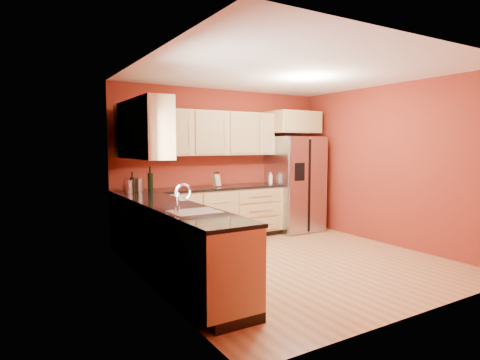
# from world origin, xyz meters

# --- Properties ---
(floor) EXTENTS (4.00, 4.00, 0.00)m
(floor) POSITION_xyz_m (0.00, 0.00, 0.00)
(floor) COLOR #A3753F
(floor) RESTS_ON ground
(ceiling) EXTENTS (4.00, 4.00, 0.00)m
(ceiling) POSITION_xyz_m (0.00, 0.00, 2.60)
(ceiling) COLOR white
(ceiling) RESTS_ON wall_back
(wall_back) EXTENTS (4.00, 0.04, 2.60)m
(wall_back) POSITION_xyz_m (0.00, 2.00, 1.30)
(wall_back) COLOR maroon
(wall_back) RESTS_ON floor
(wall_front) EXTENTS (4.00, 0.04, 2.60)m
(wall_front) POSITION_xyz_m (0.00, -2.00, 1.30)
(wall_front) COLOR maroon
(wall_front) RESTS_ON floor
(wall_left) EXTENTS (0.04, 4.00, 2.60)m
(wall_left) POSITION_xyz_m (-2.00, 0.00, 1.30)
(wall_left) COLOR maroon
(wall_left) RESTS_ON floor
(wall_right) EXTENTS (0.04, 4.00, 2.60)m
(wall_right) POSITION_xyz_m (2.00, 0.00, 1.30)
(wall_right) COLOR maroon
(wall_right) RESTS_ON floor
(base_cabinets_back) EXTENTS (2.90, 0.60, 0.88)m
(base_cabinets_back) POSITION_xyz_m (-0.55, 1.70, 0.44)
(base_cabinets_back) COLOR tan
(base_cabinets_back) RESTS_ON floor
(base_cabinets_left) EXTENTS (0.60, 2.80, 0.88)m
(base_cabinets_left) POSITION_xyz_m (-1.70, 0.00, 0.44)
(base_cabinets_left) COLOR tan
(base_cabinets_left) RESTS_ON floor
(countertop_back) EXTENTS (2.90, 0.62, 0.04)m
(countertop_back) POSITION_xyz_m (-0.55, 1.69, 0.90)
(countertop_back) COLOR black
(countertop_back) RESTS_ON base_cabinets_back
(countertop_left) EXTENTS (0.62, 2.80, 0.04)m
(countertop_left) POSITION_xyz_m (-1.69, 0.00, 0.90)
(countertop_left) COLOR black
(countertop_left) RESTS_ON base_cabinets_left
(upper_cabinets_back) EXTENTS (2.30, 0.33, 0.75)m
(upper_cabinets_back) POSITION_xyz_m (-0.25, 1.83, 1.83)
(upper_cabinets_back) COLOR tan
(upper_cabinets_back) RESTS_ON wall_back
(upper_cabinets_left) EXTENTS (0.33, 1.35, 0.75)m
(upper_cabinets_left) POSITION_xyz_m (-1.83, 0.72, 1.83)
(upper_cabinets_left) COLOR tan
(upper_cabinets_left) RESTS_ON wall_left
(corner_upper_cabinet) EXTENTS (0.67, 0.67, 0.75)m
(corner_upper_cabinet) POSITION_xyz_m (-1.67, 1.67, 1.83)
(corner_upper_cabinet) COLOR tan
(corner_upper_cabinet) RESTS_ON wall_back
(over_fridge_cabinet) EXTENTS (0.92, 0.60, 0.40)m
(over_fridge_cabinet) POSITION_xyz_m (1.35, 1.70, 2.05)
(over_fridge_cabinet) COLOR tan
(over_fridge_cabinet) RESTS_ON wall_back
(refrigerator) EXTENTS (0.90, 0.75, 1.78)m
(refrigerator) POSITION_xyz_m (1.35, 1.62, 0.89)
(refrigerator) COLOR #ACACB0
(refrigerator) RESTS_ON floor
(window) EXTENTS (0.03, 0.90, 1.00)m
(window) POSITION_xyz_m (-1.98, -0.50, 1.55)
(window) COLOR white
(window) RESTS_ON wall_left
(sink_faucet) EXTENTS (0.50, 0.42, 0.30)m
(sink_faucet) POSITION_xyz_m (-1.69, -0.50, 1.07)
(sink_faucet) COLOR silver
(sink_faucet) RESTS_ON countertop_left
(canister_left) EXTENTS (0.13, 0.13, 0.18)m
(canister_left) POSITION_xyz_m (-1.80, 1.62, 1.01)
(canister_left) COLOR #ACACB0
(canister_left) RESTS_ON countertop_back
(canister_right) EXTENTS (0.12, 0.12, 0.20)m
(canister_right) POSITION_xyz_m (-1.61, 1.73, 1.02)
(canister_right) COLOR #ACACB0
(canister_right) RESTS_ON countertop_back
(wine_bottle_a) EXTENTS (0.08, 0.08, 0.31)m
(wine_bottle_a) POSITION_xyz_m (-1.74, 1.61, 1.07)
(wine_bottle_a) COLOR black
(wine_bottle_a) RESTS_ON countertop_back
(wine_bottle_b) EXTENTS (0.10, 0.10, 0.37)m
(wine_bottle_b) POSITION_xyz_m (-1.43, 1.74, 1.11)
(wine_bottle_b) COLOR black
(wine_bottle_b) RESTS_ON countertop_back
(knife_block) EXTENTS (0.12, 0.11, 0.21)m
(knife_block) POSITION_xyz_m (-0.28, 1.71, 1.02)
(knife_block) COLOR tan
(knife_block) RESTS_ON countertop_back
(soap_dispenser) EXTENTS (0.09, 0.09, 0.21)m
(soap_dispenser) POSITION_xyz_m (0.80, 1.64, 1.02)
(soap_dispenser) COLOR white
(soap_dispenser) RESTS_ON countertop_back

